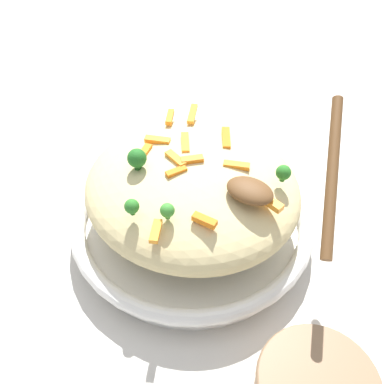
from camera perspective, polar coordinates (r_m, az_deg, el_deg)
name	(u,v)px	position (r m, az deg, el deg)	size (l,w,h in m)	color
ground_plane	(192,231)	(0.63, 0.00, -5.24)	(2.40, 2.40, 0.00)	beige
serving_bowl	(192,220)	(0.61, 0.00, -3.70)	(0.34, 0.34, 0.05)	white
pasta_mound	(192,187)	(0.56, 0.00, 0.63)	(0.28, 0.27, 0.09)	#DBC689
carrot_piece_0	(205,220)	(0.47, 1.68, -3.79)	(0.03, 0.01, 0.01)	orange
carrot_piece_1	(185,143)	(0.56, -0.91, 6.58)	(0.04, 0.01, 0.01)	orange
carrot_piece_2	(237,165)	(0.53, 5.94, 3.56)	(0.03, 0.01, 0.01)	orange
carrot_piece_3	(170,117)	(0.61, -2.96, 9.94)	(0.03, 0.01, 0.01)	orange
carrot_piece_4	(176,172)	(0.51, -2.10, 2.71)	(0.03, 0.01, 0.01)	orange
carrot_piece_5	(226,138)	(0.57, 4.56, 7.14)	(0.04, 0.01, 0.01)	orange
carrot_piece_6	(176,159)	(0.53, -2.19, 4.46)	(0.03, 0.01, 0.01)	orange
carrot_piece_7	(144,153)	(0.55, -6.39, 5.21)	(0.03, 0.01, 0.01)	orange
carrot_piece_8	(271,203)	(0.49, 10.46, -1.40)	(0.03, 0.01, 0.01)	orange
carrot_piece_9	(156,231)	(0.46, -4.84, -5.21)	(0.03, 0.01, 0.01)	orange
carrot_piece_10	(193,163)	(0.52, 0.17, 3.88)	(0.03, 0.01, 0.01)	orange
carrot_piece_11	(157,140)	(0.57, -4.62, 6.90)	(0.03, 0.01, 0.01)	orange
carrot_piece_12	(192,114)	(0.62, 0.05, 10.38)	(0.04, 0.01, 0.01)	orange
broccoli_floret_0	(132,207)	(0.47, -8.01, -1.94)	(0.02, 0.02, 0.02)	#296820
broccoli_floret_1	(167,211)	(0.47, -3.30, -2.48)	(0.02, 0.02, 0.02)	#377928
broccoli_floret_2	(283,173)	(0.52, 12.06, 2.52)	(0.02, 0.02, 0.02)	#296820
broccoli_floret_3	(137,159)	(0.52, -7.33, 4.44)	(0.02, 0.02, 0.03)	#205B1C
serving_spoon	(281,184)	(0.48, 11.72, 0.99)	(0.14, 0.16, 0.09)	brown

